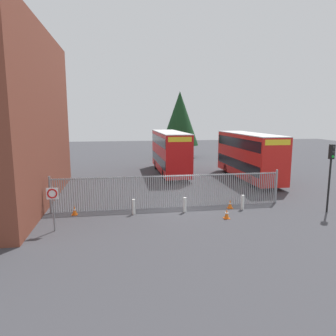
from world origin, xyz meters
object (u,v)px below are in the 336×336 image
(double_decker_bus_near_gate, at_px, (249,154))
(traffic_cone_mid_forecourt, at_px, (227,214))
(traffic_cone_by_gate, at_px, (230,204))
(bollard_near_right, at_px, (243,202))
(speed_limit_sign_post, at_px, (53,199))
(traffic_light_kerbside, at_px, (331,166))
(bollard_center_front, at_px, (185,205))
(bollard_near_left, at_px, (134,207))
(traffic_cone_near_kerb, at_px, (75,210))
(double_decker_bus_behind_fence_left, at_px, (170,151))

(double_decker_bus_near_gate, relative_size, traffic_cone_mid_forecourt, 18.32)
(traffic_cone_by_gate, bearing_deg, bollard_near_right, -26.69)
(speed_limit_sign_post, relative_size, traffic_light_kerbside, 0.56)
(traffic_cone_by_gate, bearing_deg, bollard_center_front, -173.45)
(bollard_near_left, height_order, bollard_center_front, same)
(double_decker_bus_near_gate, distance_m, traffic_cone_near_kerb, 17.57)
(bollard_near_left, bearing_deg, double_decker_bus_near_gate, 38.99)
(bollard_near_right, relative_size, speed_limit_sign_post, 0.40)
(traffic_cone_by_gate, bearing_deg, traffic_cone_near_kerb, 179.11)
(traffic_cone_mid_forecourt, xyz_separation_m, speed_limit_sign_post, (-9.69, -0.56, 1.49))
(double_decker_bus_near_gate, relative_size, bollard_near_right, 11.38)
(traffic_cone_mid_forecourt, bearing_deg, double_decker_bus_near_gate, 61.21)
(traffic_cone_near_kerb, bearing_deg, double_decker_bus_behind_fence_left, 58.26)
(bollard_center_front, bearing_deg, double_decker_bus_behind_fence_left, 84.51)
(bollard_near_left, bearing_deg, bollard_center_front, -1.54)
(bollard_near_left, height_order, traffic_cone_mid_forecourt, bollard_near_left)
(bollard_near_right, xyz_separation_m, traffic_cone_near_kerb, (-10.67, 0.51, -0.19))
(double_decker_bus_near_gate, bearing_deg, double_decker_bus_behind_fence_left, 147.94)
(double_decker_bus_near_gate, bearing_deg, traffic_cone_mid_forecourt, -118.79)
(double_decker_bus_near_gate, height_order, traffic_cone_mid_forecourt, double_decker_bus_near_gate)
(bollard_near_right, bearing_deg, double_decker_bus_behind_fence_left, 100.51)
(traffic_cone_by_gate, height_order, speed_limit_sign_post, speed_limit_sign_post)
(bollard_center_front, distance_m, bollard_near_right, 3.85)
(bollard_near_right, bearing_deg, double_decker_bus_near_gate, 64.92)
(bollard_near_left, xyz_separation_m, traffic_cone_by_gate, (6.35, 0.27, -0.19))
(double_decker_bus_behind_fence_left, relative_size, bollard_near_right, 11.38)
(speed_limit_sign_post, bearing_deg, bollard_near_right, 10.92)
(double_decker_bus_near_gate, relative_size, bollard_near_left, 11.38)
(double_decker_bus_behind_fence_left, bearing_deg, speed_limit_sign_post, -119.08)
(traffic_cone_mid_forecourt, relative_size, speed_limit_sign_post, 0.25)
(bollard_center_front, distance_m, traffic_cone_mid_forecourt, 2.74)
(bollard_near_right, distance_m, traffic_cone_by_gate, 0.82)
(double_decker_bus_near_gate, distance_m, double_decker_bus_behind_fence_left, 8.15)
(traffic_cone_by_gate, xyz_separation_m, speed_limit_sign_post, (-10.63, -2.55, 1.49))
(bollard_near_left, relative_size, speed_limit_sign_post, 0.40)
(traffic_light_kerbside, bearing_deg, traffic_cone_near_kerb, 172.95)
(bollard_center_front, relative_size, traffic_cone_near_kerb, 1.61)
(double_decker_bus_near_gate, relative_size, traffic_cone_near_kerb, 18.32)
(traffic_cone_near_kerb, bearing_deg, traffic_cone_mid_forecourt, -13.40)
(bollard_center_front, relative_size, traffic_cone_mid_forecourt, 1.61)
(traffic_cone_by_gate, xyz_separation_m, traffic_cone_near_kerb, (-9.95, 0.15, 0.00))
(double_decker_bus_behind_fence_left, relative_size, bollard_near_left, 11.38)
(bollard_center_front, bearing_deg, speed_limit_sign_post, -163.73)
(bollard_near_left, distance_m, traffic_cone_by_gate, 6.36)
(bollard_near_left, bearing_deg, traffic_cone_near_kerb, 173.24)
(double_decker_bus_near_gate, distance_m, bollard_near_left, 14.84)
(traffic_cone_mid_forecourt, bearing_deg, traffic_light_kerbside, 1.72)
(bollard_near_left, relative_size, bollard_center_front, 1.00)
(bollard_near_right, bearing_deg, speed_limit_sign_post, -169.08)
(speed_limit_sign_post, bearing_deg, traffic_light_kerbside, 2.65)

